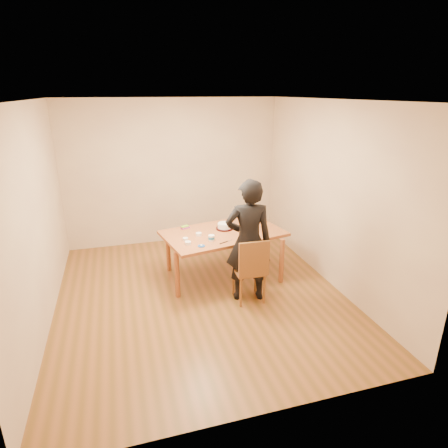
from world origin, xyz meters
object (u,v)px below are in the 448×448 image
object	(u,v)px
dining_table	(223,233)
cake	(224,226)
person	(248,241)
dining_chair	(249,270)
cake_plate	(224,228)

from	to	relation	value
dining_table	cake	distance (m)	0.16
cake	person	xyz separation A→B (m)	(0.09, -0.85, 0.06)
dining_table	dining_chair	world-z (taller)	dining_table
dining_table	dining_chair	size ratio (longest dim) A/B	4.49
cake_plate	cake	xyz separation A→B (m)	(0.00, 0.00, 0.04)
dining_table	dining_chair	distance (m)	0.84
dining_table	cake	size ratio (longest dim) A/B	8.42
cake	person	distance (m)	0.86
cake_plate	cake	world-z (taller)	cake
dining_chair	cake_plate	size ratio (longest dim) A/B	1.49
dining_chair	cake	bearing A→B (deg)	97.76
dining_table	person	bearing A→B (deg)	-89.74
person	dining_chair	bearing A→B (deg)	100.30
dining_chair	person	distance (m)	0.42
cake	person	world-z (taller)	person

